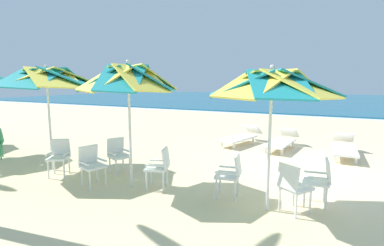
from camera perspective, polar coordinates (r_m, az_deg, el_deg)
The scene contains 16 objects.
ground_plane at distance 7.85m, azimuth 21.73°, elevation -8.88°, with size 80.00×80.00×0.00m, color beige.
sea at distance 38.33m, azimuth 25.68°, elevation 4.09°, with size 80.00×36.00×0.10m, color #19607F.
surf_foam at distance 20.10m, azimuth 24.77°, elevation 1.06°, with size 80.00×0.70×0.01m, color white.
beach_umbrella_0 at distance 4.92m, azimuth 15.55°, elevation 7.26°, with size 2.20×2.20×2.50m.
plastic_chair_0 at distance 5.61m, azimuth 7.75°, elevation -9.81°, with size 0.53×0.50×0.87m.
plastic_chair_1 at distance 5.24m, azimuth 19.38°, elevation -11.53°, with size 0.62×0.63×0.87m.
plastic_chair_2 at distance 5.73m, azimuth 24.01°, elevation -10.10°, with size 0.51×0.48×0.87m.
beach_umbrella_1 at distance 5.98m, azimuth -12.51°, elevation 8.38°, with size 2.03×2.03×2.66m.
plastic_chair_3 at distance 6.57m, azimuth -19.33°, elevation -7.55°, with size 0.57×0.55×0.87m.
plastic_chair_4 at distance 6.08m, azimuth -6.39°, elevation -8.38°, with size 0.58×0.56×0.87m.
plastic_chair_5 at distance 7.25m, azimuth -14.47°, elevation -5.87°, with size 0.60×0.58×0.87m.
beach_umbrella_2 at distance 7.91m, azimuth -26.91°, elevation 7.83°, with size 2.63×2.63×2.64m.
plastic_chair_6 at distance 7.57m, azimuth -24.86°, elevation -5.78°, with size 0.61×0.62×0.87m.
sun_lounger_0 at distance 9.78m, azimuth 28.00°, elevation -4.27°, with size 0.68×2.16×0.62m.
sun_lounger_1 at distance 10.04m, azimuth 17.40°, elevation -3.38°, with size 0.87×2.20×0.62m.
sun_lounger_2 at distance 10.46m, azimuth 9.71°, elevation -2.66°, with size 1.13×2.23×0.62m.
Camera 1 is at (0.53, -7.51, 2.22)m, focal length 26.86 mm.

